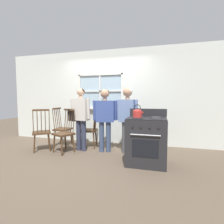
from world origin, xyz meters
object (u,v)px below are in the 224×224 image
at_px(person_elderly_left, 81,114).
at_px(person_adult_right, 127,113).
at_px(chair_near_stove, 42,132).
at_px(chair_by_window, 64,133).
at_px(handbag, 72,116).
at_px(chair_center_cluster, 62,129).
at_px(potted_plant, 103,105).
at_px(kettle, 137,113).
at_px(stove, 147,140).
at_px(person_teen_center, 105,114).
at_px(chair_near_wall, 90,130).

height_order(person_elderly_left, person_adult_right, person_adult_right).
bearing_deg(chair_near_stove, chair_by_window, 144.03).
bearing_deg(handbag, chair_center_cluster, 145.45).
xyz_separation_m(person_elderly_left, potted_plant, (0.28, 0.89, 0.19)).
bearing_deg(person_elderly_left, potted_plant, 82.28).
bearing_deg(chair_center_cluster, handbag, -126.96).
relative_size(chair_by_window, kettle, 4.24).
bearing_deg(stove, kettle, -142.47).
bearing_deg(stove, handbag, 166.78).
relative_size(chair_near_stove, handbag, 3.41).
height_order(chair_near_stove, kettle, kettle).
distance_m(chair_by_window, person_teen_center, 1.09).
bearing_deg(person_elderly_left, kettle, -12.84).
bearing_deg(person_elderly_left, chair_near_wall, 85.63).
bearing_deg(chair_center_cluster, kettle, -115.06).
bearing_deg(handbag, kettle, -18.58).
relative_size(chair_center_cluster, person_teen_center, 0.69).
bearing_deg(handbag, person_adult_right, 4.80).
bearing_deg(chair_by_window, potted_plant, 88.27).
xyz_separation_m(person_teen_center, person_adult_right, (0.55, 0.01, 0.02)).
height_order(person_elderly_left, potted_plant, person_elderly_left).
bearing_deg(chair_by_window, person_adult_right, 38.52).
bearing_deg(kettle, handbag, 161.42).
bearing_deg(chair_near_stove, kettle, 133.62).
xyz_separation_m(chair_by_window, person_teen_center, (0.93, 0.31, 0.48)).
relative_size(chair_center_cluster, handbag, 3.41).
relative_size(person_teen_center, kettle, 6.17).
bearing_deg(chair_near_wall, person_adult_right, 63.58).
bearing_deg(chair_near_wall, kettle, 43.23).
xyz_separation_m(chair_center_cluster, person_elderly_left, (0.73, -0.31, 0.46)).
bearing_deg(chair_by_window, chair_center_cluster, 152.03).
bearing_deg(person_adult_right, chair_near_wall, -177.30).
xyz_separation_m(chair_near_wall, potted_plant, (0.19, 0.54, 0.65)).
relative_size(person_elderly_left, stove, 1.43).
distance_m(potted_plant, handbag, 1.08).
distance_m(chair_near_stove, potted_plant, 1.81).
relative_size(person_teen_center, potted_plant, 4.73).
bearing_deg(person_elderly_left, chair_by_window, -133.73).
bearing_deg(chair_near_stove, handbag, 159.58).
bearing_deg(chair_center_cluster, chair_near_stove, 157.20).
distance_m(person_adult_right, kettle, 0.76).
distance_m(stove, kettle, 0.59).
bearing_deg(stove, chair_near_stove, 175.56).
distance_m(chair_by_window, chair_center_cluster, 0.69).
bearing_deg(kettle, chair_by_window, 168.65).
height_order(stove, handbag, stove).
distance_m(kettle, handbag, 1.79).
bearing_deg(kettle, person_adult_right, 115.11).
bearing_deg(potted_plant, person_elderly_left, -107.16).
bearing_deg(chair_near_stove, stove, 137.01).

